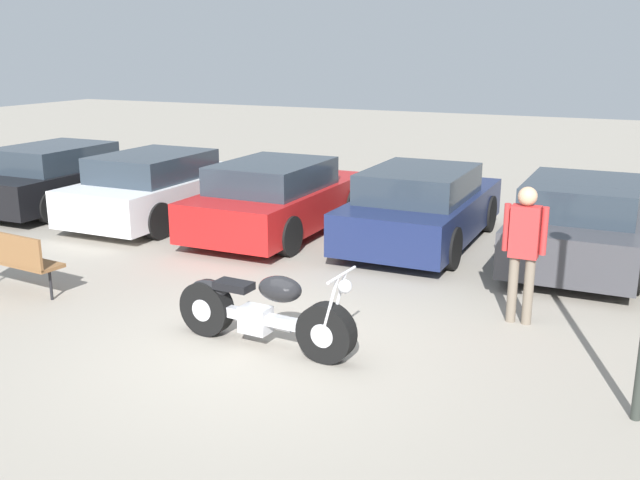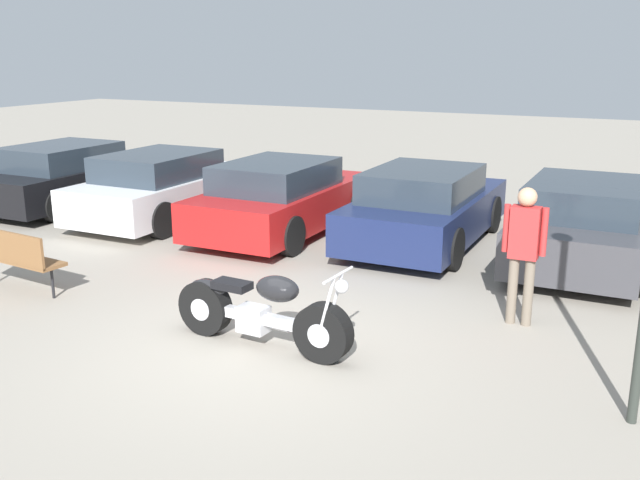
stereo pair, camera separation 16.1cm
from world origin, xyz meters
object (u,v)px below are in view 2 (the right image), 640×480
object	(u,v)px
motorcycle	(260,311)
parked_car_navy	(425,208)
parked_car_red	(282,198)
person_standing	(524,244)
parked_car_black	(69,176)
parked_car_dark_grey	(584,224)
park_bench	(15,254)
parked_car_white	(165,187)

from	to	relation	value
motorcycle	parked_car_navy	xyz separation A→B (m)	(0.30, 5.00, 0.23)
parked_car_red	person_standing	size ratio (longest dim) A/B	2.44
parked_car_black	parked_car_dark_grey	size ratio (longest dim) A/B	1.00
motorcycle	park_bench	xyz separation A→B (m)	(-3.98, 0.12, 0.13)
motorcycle	parked_car_black	bearing A→B (deg)	148.22
parked_car_black	parked_car_white	distance (m)	2.58
person_standing	parked_car_dark_grey	bearing A→B (deg)	82.77
parked_car_white	parked_car_black	bearing A→B (deg)	178.44
parked_car_dark_grey	park_bench	xyz separation A→B (m)	(-6.86, -4.87, -0.10)
parked_car_white	parked_car_navy	bearing A→B (deg)	5.13
parked_car_red	parked_car_black	bearing A→B (deg)	179.87
parked_car_red	parked_car_navy	xyz separation A→B (m)	(2.58, 0.40, 0.00)
motorcycle	parked_car_red	size ratio (longest dim) A/B	0.54
parked_car_black	parked_car_dark_grey	world-z (taller)	same
parked_car_navy	parked_car_dark_grey	xyz separation A→B (m)	(2.58, -0.01, 0.00)
parked_car_dark_grey	park_bench	world-z (taller)	parked_car_dark_grey
parked_car_red	parked_car_white	bearing A→B (deg)	-178.71
person_standing	parked_car_navy	bearing A→B (deg)	126.01
parked_car_black	park_bench	xyz separation A→B (m)	(3.45, -4.48, -0.10)
motorcycle	person_standing	size ratio (longest dim) A/B	1.32
parked_car_white	parked_car_navy	xyz separation A→B (m)	(5.15, 0.46, 0.00)
park_bench	person_standing	bearing A→B (deg)	15.96
parked_car_white	person_standing	size ratio (longest dim) A/B	2.44
parked_car_white	parked_car_navy	distance (m)	5.18
parked_car_red	park_bench	xyz separation A→B (m)	(-1.70, -4.47, -0.10)
parked_car_navy	park_bench	world-z (taller)	parked_car_navy
motorcycle	parked_car_red	xyz separation A→B (m)	(-2.27, 4.59, 0.23)
parked_car_red	person_standing	xyz separation A→B (m)	(4.77, -2.62, 0.37)
parked_car_red	person_standing	distance (m)	5.46
parked_car_black	parked_car_navy	bearing A→B (deg)	2.91
parked_car_white	parked_car_navy	size ratio (longest dim) A/B	1.00
parked_car_red	park_bench	bearing A→B (deg)	-110.87
parked_car_red	parked_car_navy	distance (m)	2.61
motorcycle	person_standing	xyz separation A→B (m)	(2.50, 1.98, 0.60)
parked_car_red	person_standing	world-z (taller)	person_standing
parked_car_black	parked_car_red	world-z (taller)	same
parked_car_black	person_standing	bearing A→B (deg)	-14.83
motorcycle	parked_car_white	xyz separation A→B (m)	(-4.85, 4.53, 0.23)
parked_car_black	person_standing	world-z (taller)	person_standing
motorcycle	parked_car_black	xyz separation A→B (m)	(-7.43, 4.60, 0.23)
parked_car_black	parked_car_navy	size ratio (longest dim) A/B	1.00
parked_car_red	park_bench	distance (m)	4.78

